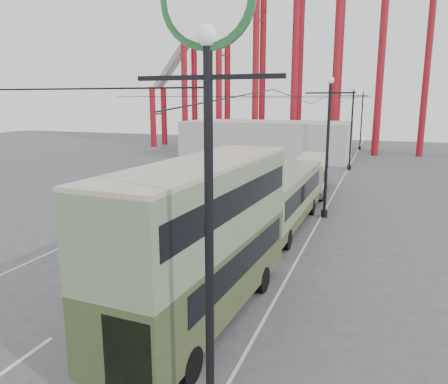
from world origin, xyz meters
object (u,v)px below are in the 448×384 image
at_px(single_decker_green, 283,197).
at_px(single_decker_cream, 311,173).
at_px(lamp_post_near, 208,99).
at_px(double_decker_bus, 204,234).
at_px(pedestrian, 207,271).

bearing_deg(single_decker_green, single_decker_cream, 90.40).
height_order(lamp_post_near, double_decker_bus, lamp_post_near).
bearing_deg(single_decker_cream, pedestrian, -96.75).
xyz_separation_m(double_decker_bus, pedestrian, (-0.84, 2.32, -2.38)).
height_order(lamp_post_near, pedestrian, lamp_post_near).
xyz_separation_m(lamp_post_near, single_decker_green, (-2.22, 17.75, -5.91)).
distance_m(single_decker_cream, pedestrian, 21.41).
bearing_deg(single_decker_green, double_decker_bus, -89.44).
xyz_separation_m(single_decker_green, pedestrian, (-0.89, -10.33, -1.08)).
height_order(lamp_post_near, single_decker_cream, lamp_post_near).
bearing_deg(single_decker_cream, lamp_post_near, -89.92).
distance_m(double_decker_bus, single_decker_green, 12.72).
distance_m(lamp_post_near, single_decker_green, 18.84).
height_order(double_decker_bus, single_decker_cream, double_decker_bus).
bearing_deg(pedestrian, single_decker_green, -99.37).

